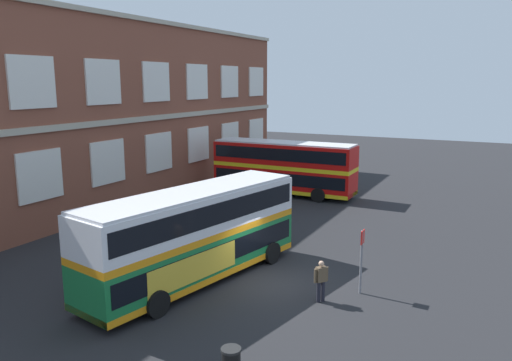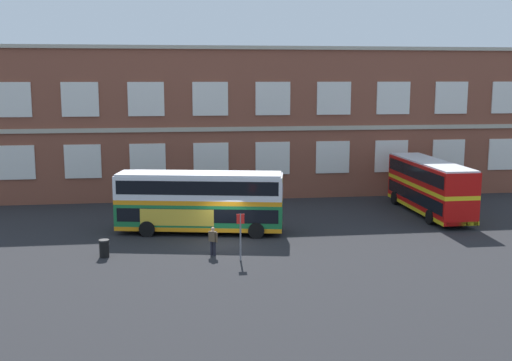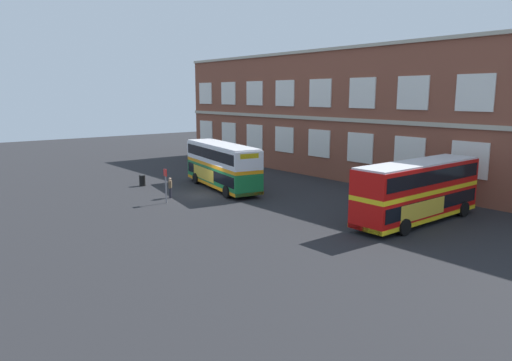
% 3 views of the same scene
% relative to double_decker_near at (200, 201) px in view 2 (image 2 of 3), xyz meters
% --- Properties ---
extents(ground_plane, '(120.00, 120.00, 0.00)m').
position_rel_double_decker_near_xyz_m(ground_plane, '(1.39, -0.89, -2.15)').
color(ground_plane, '#232326').
extents(brick_terminal_building, '(52.33, 8.19, 12.87)m').
position_rel_double_decker_near_xyz_m(brick_terminal_building, '(4.05, 15.09, 4.14)').
color(brick_terminal_building, brown).
rests_on(brick_terminal_building, ground).
extents(double_decker_near, '(11.29, 4.66, 4.07)m').
position_rel_double_decker_near_xyz_m(double_decker_near, '(0.00, 0.00, 0.00)').
color(double_decker_near, '#197038').
rests_on(double_decker_near, ground).
extents(double_decker_middle, '(2.89, 11.01, 4.07)m').
position_rel_double_decker_near_xyz_m(double_decker_middle, '(17.54, 3.58, 0.00)').
color(double_decker_middle, red).
rests_on(double_decker_middle, ground).
extents(waiting_passenger, '(0.56, 0.48, 1.70)m').
position_rel_double_decker_near_xyz_m(waiting_passenger, '(0.51, -5.56, -1.22)').
color(waiting_passenger, black).
rests_on(waiting_passenger, ground).
extents(bus_stand_flag, '(0.44, 0.10, 2.70)m').
position_rel_double_decker_near_xyz_m(bus_stand_flag, '(1.99, -6.74, -0.51)').
color(bus_stand_flag, slate).
rests_on(bus_stand_flag, ground).
extents(station_litter_bin, '(0.60, 0.60, 1.03)m').
position_rel_double_decker_near_xyz_m(station_litter_bin, '(-5.76, -5.05, -1.63)').
color(station_litter_bin, black).
rests_on(station_litter_bin, ground).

